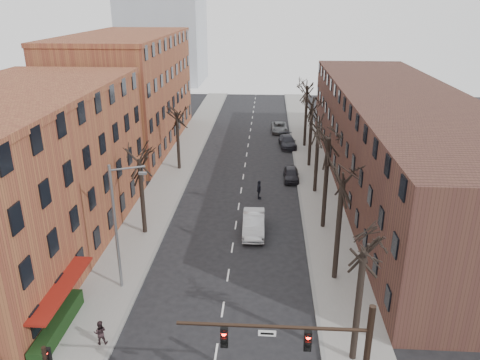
# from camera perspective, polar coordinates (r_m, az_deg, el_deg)

# --- Properties ---
(sidewalk_left) EXTENTS (4.00, 90.00, 0.15)m
(sidewalk_left) POSITION_cam_1_polar(r_m,az_deg,el_deg) (56.13, -7.61, 1.74)
(sidewalk_left) COLOR gray
(sidewalk_left) RESTS_ON ground
(sidewalk_right) EXTENTS (4.00, 90.00, 0.15)m
(sidewalk_right) POSITION_cam_1_polar(r_m,az_deg,el_deg) (55.37, 8.87, 1.39)
(sidewalk_right) COLOR gray
(sidewalk_right) RESTS_ON ground
(building_left_near) EXTENTS (12.00, 26.00, 12.00)m
(building_left_near) POSITION_cam_1_polar(r_m,az_deg,el_deg) (39.05, -25.24, 0.21)
(building_left_near) COLOR brown
(building_left_near) RESTS_ON ground
(building_left_far) EXTENTS (12.00, 28.00, 14.00)m
(building_left_far) POSITION_cam_1_polar(r_m,az_deg,el_deg) (64.73, -13.50, 10.32)
(building_left_far) COLOR brown
(building_left_far) RESTS_ON ground
(building_right) EXTENTS (12.00, 50.00, 10.00)m
(building_right) POSITION_cam_1_polar(r_m,az_deg,el_deg) (50.63, 18.74, 4.47)
(building_right) COLOR #472A21
(building_right) RESTS_ON ground
(awning_left) EXTENTS (1.20, 7.00, 0.15)m
(awning_left) POSITION_cam_1_polar(r_m,az_deg,el_deg) (31.90, -20.26, -16.12)
(awning_left) COLOR maroon
(awning_left) RESTS_ON ground
(hedge) EXTENTS (0.80, 6.00, 1.00)m
(hedge) POSITION_cam_1_polar(r_m,az_deg,el_deg) (30.85, -21.33, -16.21)
(hedge) COLOR black
(hedge) RESTS_ON sidewalk_left
(tree_right_a) EXTENTS (5.20, 5.20, 10.00)m
(tree_right_a) POSITION_cam_1_polar(r_m,az_deg,el_deg) (28.46, 13.52, -20.49)
(tree_right_a) COLOR black
(tree_right_a) RESTS_ON ground
(tree_right_b) EXTENTS (5.20, 5.20, 10.80)m
(tree_right_b) POSITION_cam_1_polar(r_m,az_deg,el_deg) (34.75, 11.39, -11.72)
(tree_right_b) COLOR black
(tree_right_b) RESTS_ON ground
(tree_right_c) EXTENTS (5.20, 5.20, 11.60)m
(tree_right_c) POSITION_cam_1_polar(r_m,az_deg,el_deg) (41.64, 10.03, -5.73)
(tree_right_c) COLOR black
(tree_right_c) RESTS_ON ground
(tree_right_d) EXTENTS (5.20, 5.20, 10.00)m
(tree_right_d) POSITION_cam_1_polar(r_m,az_deg,el_deg) (48.87, 9.08, -1.47)
(tree_right_d) COLOR black
(tree_right_d) RESTS_ON ground
(tree_right_e) EXTENTS (5.20, 5.20, 10.80)m
(tree_right_e) POSITION_cam_1_polar(r_m,az_deg,el_deg) (56.30, 8.38, 1.68)
(tree_right_e) COLOR black
(tree_right_e) RESTS_ON ground
(tree_right_f) EXTENTS (5.20, 5.20, 11.60)m
(tree_right_f) POSITION_cam_1_polar(r_m,az_deg,el_deg) (63.87, 7.84, 4.09)
(tree_right_f) COLOR black
(tree_right_f) RESTS_ON ground
(tree_left_a) EXTENTS (5.20, 5.20, 9.50)m
(tree_left_a) POSITION_cam_1_polar(r_m,az_deg,el_deg) (40.87, -11.47, -6.38)
(tree_left_a) COLOR black
(tree_left_a) RESTS_ON ground
(tree_left_b) EXTENTS (5.20, 5.20, 9.50)m
(tree_left_b) POSITION_cam_1_polar(r_m,az_deg,el_deg) (55.16, -7.39, 1.31)
(tree_left_b) COLOR black
(tree_left_b) RESTS_ON ground
(signal_mast_arm) EXTENTS (8.14, 0.30, 7.20)m
(signal_mast_arm) POSITION_cam_1_polar(r_m,az_deg,el_deg) (21.55, 10.82, -20.73)
(signal_mast_arm) COLOR black
(signal_mast_arm) RESTS_ON ground
(streetlight) EXTENTS (2.45, 0.22, 9.03)m
(streetlight) POSITION_cam_1_polar(r_m,az_deg,el_deg) (31.67, -14.69, -5.05)
(streetlight) COLOR slate
(streetlight) RESTS_ON ground
(silver_sedan) EXTENTS (1.92, 5.23, 1.71)m
(silver_sedan) POSITION_cam_1_polar(r_m,az_deg,el_deg) (39.81, 1.68, -5.33)
(silver_sedan) COLOR #B1B3B8
(silver_sedan) RESTS_ON ground
(parked_car_near) EXTENTS (1.66, 4.08, 1.39)m
(parked_car_near) POSITION_cam_1_polar(r_m,az_deg,el_deg) (51.55, 6.25, 0.74)
(parked_car_near) COLOR black
(parked_car_near) RESTS_ON ground
(parked_car_mid) EXTENTS (2.51, 5.24, 1.47)m
(parked_car_mid) POSITION_cam_1_polar(r_m,az_deg,el_deg) (63.16, 5.81, 4.68)
(parked_car_mid) COLOR #212229
(parked_car_mid) RESTS_ON ground
(parked_car_far) EXTENTS (2.42, 5.01, 1.38)m
(parked_car_far) POSITION_cam_1_polar(r_m,az_deg,el_deg) (70.41, 4.81, 6.41)
(parked_car_far) COLOR slate
(parked_car_far) RESTS_ON ground
(pedestrian_b) EXTENTS (0.83, 0.70, 1.51)m
(pedestrian_b) POSITION_cam_1_polar(r_m,az_deg,el_deg) (29.15, -16.68, -17.37)
(pedestrian_b) COLOR black
(pedestrian_b) RESTS_ON sidewalk_left
(pedestrian_crossing) EXTENTS (0.50, 1.14, 1.92)m
(pedestrian_crossing) POSITION_cam_1_polar(r_m,az_deg,el_deg) (46.37, 2.33, -1.20)
(pedestrian_crossing) COLOR black
(pedestrian_crossing) RESTS_ON ground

